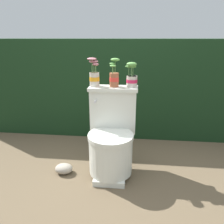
{
  "coord_description": "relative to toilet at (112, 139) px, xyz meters",
  "views": [
    {
      "loc": [
        0.17,
        -1.67,
        1.2
      ],
      "look_at": [
        -0.03,
        0.13,
        0.58
      ],
      "focal_mm": 35.0,
      "sensor_mm": 36.0,
      "label": 1
    }
  ],
  "objects": [
    {
      "name": "garden_stone",
      "position": [
        -0.44,
        -0.08,
        -0.29
      ],
      "size": [
        0.16,
        0.13,
        0.09
      ],
      "color": "#9E9384",
      "rests_on": "ground"
    },
    {
      "name": "hedge_backdrop",
      "position": [
        0.03,
        1.19,
        0.26
      ],
      "size": [
        3.74,
        0.93,
        1.19
      ],
      "color": "black",
      "rests_on": "ground"
    },
    {
      "name": "potted_plant_left",
      "position": [
        -0.17,
        0.15,
        0.54
      ],
      "size": [
        0.1,
        0.1,
        0.26
      ],
      "color": "beige",
      "rests_on": "toilet"
    },
    {
      "name": "ground_plane",
      "position": [
        0.03,
        -0.1,
        -0.33
      ],
      "size": [
        12.0,
        12.0,
        0.0
      ],
      "primitive_type": "plane",
      "color": "brown"
    },
    {
      "name": "potted_plant_middle",
      "position": [
        0.16,
        0.15,
        0.53
      ],
      "size": [
        0.11,
        0.12,
        0.22
      ],
      "color": "beige",
      "rests_on": "toilet"
    },
    {
      "name": "potted_plant_midleft",
      "position": [
        0.01,
        0.15,
        0.54
      ],
      "size": [
        0.09,
        0.09,
        0.25
      ],
      "color": "#9E5638",
      "rests_on": "toilet"
    },
    {
      "name": "toilet",
      "position": [
        0.0,
        0.0,
        0.0
      ],
      "size": [
        0.44,
        0.51,
        0.78
      ],
      "color": "silver",
      "rests_on": "ground"
    }
  ]
}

